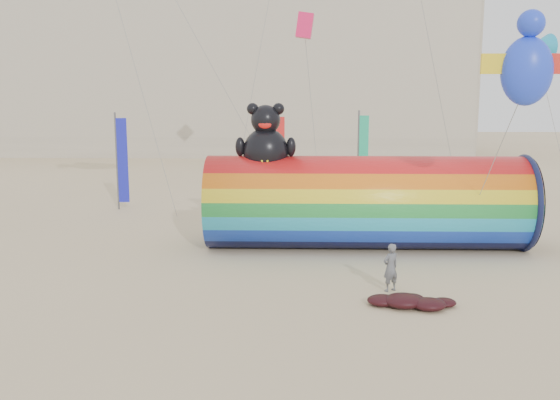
{
  "coord_description": "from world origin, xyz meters",
  "views": [
    {
      "loc": [
        1.11,
        -20.68,
        6.25
      ],
      "look_at": [
        0.5,
        1.5,
        2.4
      ],
      "focal_mm": 40.0,
      "sensor_mm": 36.0,
      "label": 1
    }
  ],
  "objects_px": {
    "hotel_building": "(173,53)",
    "windsock_assembly": "(366,200)",
    "kite_handler": "(391,268)",
    "fabric_bundle": "(410,301)"
  },
  "relations": [
    {
      "from": "hotel_building",
      "to": "fabric_bundle",
      "type": "bearing_deg",
      "value": -71.42
    },
    {
      "from": "hotel_building",
      "to": "windsock_assembly",
      "type": "bearing_deg",
      "value": -69.19
    },
    {
      "from": "hotel_building",
      "to": "windsock_assembly",
      "type": "distance_m",
      "value": 45.49
    },
    {
      "from": "hotel_building",
      "to": "kite_handler",
      "type": "relative_size",
      "value": 38.94
    },
    {
      "from": "kite_handler",
      "to": "fabric_bundle",
      "type": "xyz_separation_m",
      "value": [
        0.38,
        -1.48,
        -0.6
      ]
    },
    {
      "from": "kite_handler",
      "to": "windsock_assembly",
      "type": "bearing_deg",
      "value": -120.68
    },
    {
      "from": "windsock_assembly",
      "to": "kite_handler",
      "type": "height_order",
      "value": "windsock_assembly"
    },
    {
      "from": "windsock_assembly",
      "to": "fabric_bundle",
      "type": "relative_size",
      "value": 4.9
    },
    {
      "from": "hotel_building",
      "to": "kite_handler",
      "type": "xyz_separation_m",
      "value": [
        16.08,
        -47.5,
        -9.54
      ]
    },
    {
      "from": "kite_handler",
      "to": "fabric_bundle",
      "type": "bearing_deg",
      "value": 71.63
    }
  ]
}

